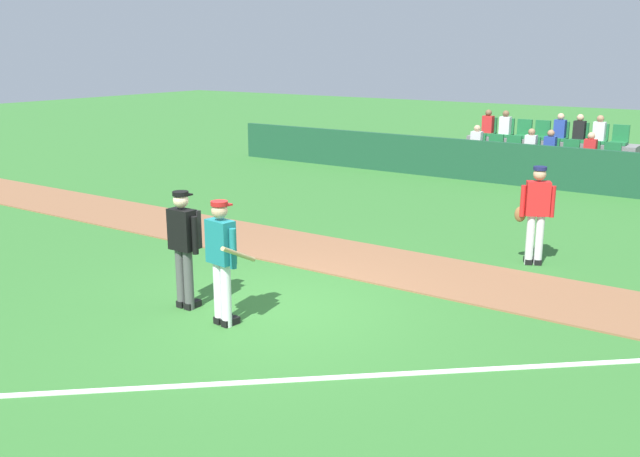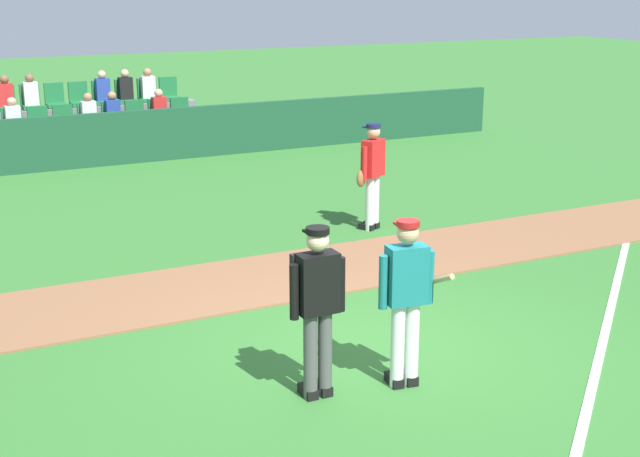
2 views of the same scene
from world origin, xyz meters
name	(u,v)px [view 1 (image 1 of 2)]	position (x,y,z in m)	size (l,w,h in m)	color
ground_plane	(271,308)	(0.00, 0.00, 0.00)	(80.00, 80.00, 0.00)	#33702D
infield_dirt_path	(368,261)	(0.00, 2.79, 0.01)	(28.00, 1.99, 0.03)	brown
foul_line_chalk	(444,372)	(3.00, -0.50, 0.01)	(12.00, 0.10, 0.01)	white
dugout_fence	(528,166)	(0.00, 11.45, 0.59)	(20.00, 0.16, 1.17)	#19472D
stadium_bleachers	(544,161)	(-0.01, 12.90, 0.53)	(5.00, 2.10, 1.90)	slate
batter_teal_jersey	(222,258)	(-0.15, -0.87, 0.97)	(0.65, 0.80, 1.76)	white
umpire_home_plate	(184,243)	(-1.05, -0.68, 1.00)	(0.59, 0.31, 1.76)	#4C4C4C
runner_red_jersey	(536,212)	(2.47, 4.34, 0.96)	(0.65, 0.42, 1.76)	silver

